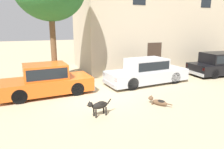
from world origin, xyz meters
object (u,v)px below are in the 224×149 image
parked_sedan_nearest (46,80)px  parked_sedan_third (220,64)px  parked_sedan_second (147,71)px  stray_dog_spotted (99,105)px  stray_dog_tan (158,102)px

parked_sedan_nearest → parked_sedan_third: size_ratio=0.97×
parked_sedan_second → parked_sedan_third: (5.72, 0.09, 0.04)m
stray_dog_spotted → stray_dog_tan: stray_dog_spotted is taller
parked_sedan_third → stray_dog_tan: size_ratio=4.72×
stray_dog_spotted → parked_sedan_second: bearing=-150.5°
parked_sedan_nearest → parked_sedan_second: 5.43m
parked_sedan_second → stray_dog_tan: size_ratio=5.16×
stray_dog_spotted → stray_dog_tan: size_ratio=1.06×
parked_sedan_nearest → stray_dog_spotted: (1.55, -3.25, -0.31)m
parked_sedan_third → stray_dog_tan: 7.71m
parked_sedan_third → stray_dog_tan: bearing=-152.4°
stray_dog_spotted → stray_dog_tan: (2.61, 0.11, -0.26)m
parked_sedan_third → stray_dog_tan: parked_sedan_third is taller
stray_dog_tan → parked_sedan_second: bearing=-54.6°
parked_sedan_third → stray_dog_spotted: size_ratio=4.45×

